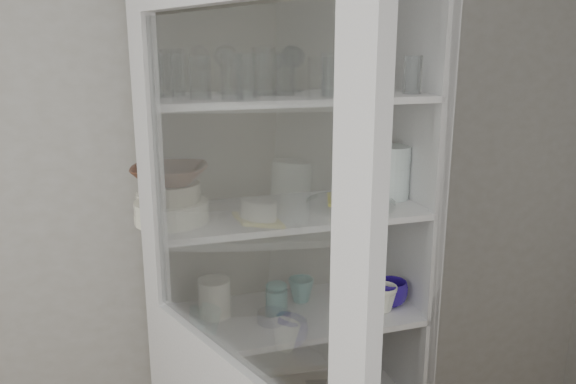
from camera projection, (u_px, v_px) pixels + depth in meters
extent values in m
cube|color=#9A978F|center=(220.00, 187.00, 2.13)|extent=(3.60, 0.02, 2.60)
cube|color=#BBBBBB|center=(152.00, 280.00, 1.90)|extent=(0.03, 0.45, 2.10)
cube|color=#BBBBBB|center=(406.00, 250.00, 2.19)|extent=(0.03, 0.45, 2.10)
cube|color=gray|center=(272.00, 245.00, 2.24)|extent=(1.00, 0.03, 2.10)
cube|color=white|center=(289.00, 316.00, 2.08)|extent=(0.94, 0.42, 0.02)
cube|color=white|center=(289.00, 212.00, 1.98)|extent=(0.94, 0.42, 0.02)
cube|color=white|center=(289.00, 98.00, 1.88)|extent=(0.94, 0.42, 0.02)
cube|color=#BBBBBB|center=(150.00, 165.00, 1.54)|extent=(0.07, 0.10, 0.80)
cube|color=#BBBBBB|center=(358.00, 243.00, 0.92)|extent=(0.07, 0.10, 0.80)
cube|color=silver|center=(228.00, 194.00, 1.23)|extent=(0.26, 0.68, 0.78)
cylinder|color=silver|center=(200.00, 78.00, 1.68)|extent=(0.07, 0.07, 0.13)
cylinder|color=silver|center=(245.00, 76.00, 1.72)|extent=(0.08, 0.08, 0.14)
cylinder|color=silver|center=(232.00, 77.00, 1.67)|extent=(0.09, 0.09, 0.14)
cylinder|color=silver|center=(332.00, 77.00, 1.77)|extent=(0.08, 0.08, 0.12)
cylinder|color=silver|center=(332.00, 75.00, 1.80)|extent=(0.09, 0.09, 0.14)
cylinder|color=silver|center=(355.00, 75.00, 1.79)|extent=(0.07, 0.07, 0.14)
cylinder|color=silver|center=(413.00, 75.00, 1.90)|extent=(0.06, 0.06, 0.13)
cylinder|color=silver|center=(163.00, 75.00, 1.78)|extent=(0.07, 0.07, 0.13)
cylinder|color=silver|center=(173.00, 73.00, 1.78)|extent=(0.08, 0.08, 0.15)
cylinder|color=silver|center=(285.00, 75.00, 1.84)|extent=(0.09, 0.09, 0.13)
cylinder|color=silver|center=(264.00, 71.00, 1.85)|extent=(0.09, 0.09, 0.15)
cylinder|color=white|center=(172.00, 211.00, 1.83)|extent=(0.24, 0.24, 0.07)
cylinder|color=white|center=(169.00, 200.00, 2.00)|extent=(0.23, 0.23, 0.06)
cylinder|color=beige|center=(171.00, 192.00, 1.81)|extent=(0.21, 0.21, 0.06)
imported|color=#562E1E|center=(170.00, 174.00, 1.80)|extent=(0.30, 0.30, 0.06)
cylinder|color=silver|center=(351.00, 204.00, 2.02)|extent=(0.35, 0.35, 0.02)
cube|color=yellow|center=(351.00, 200.00, 2.01)|extent=(0.21, 0.21, 0.01)
cylinder|color=white|center=(351.00, 190.00, 2.00)|extent=(0.15, 0.15, 0.06)
cylinder|color=silver|center=(391.00, 172.00, 2.10)|extent=(0.14, 0.14, 0.20)
imported|color=navy|center=(391.00, 293.00, 2.13)|extent=(0.13, 0.13, 0.10)
imported|color=#197466|center=(301.00, 290.00, 2.17)|extent=(0.12, 0.12, 0.09)
imported|color=white|center=(383.00, 298.00, 2.09)|extent=(0.11, 0.11, 0.10)
cylinder|color=#197466|center=(277.00, 300.00, 2.09)|extent=(0.08, 0.08, 0.08)
ellipsoid|color=#197466|center=(277.00, 288.00, 2.08)|extent=(0.08, 0.08, 0.02)
cylinder|color=#B3B5C8|center=(271.00, 317.00, 2.01)|extent=(0.10, 0.10, 0.04)
cylinder|color=white|center=(215.00, 298.00, 2.04)|extent=(0.12, 0.12, 0.14)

